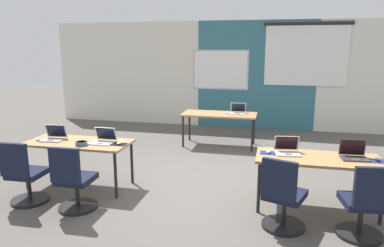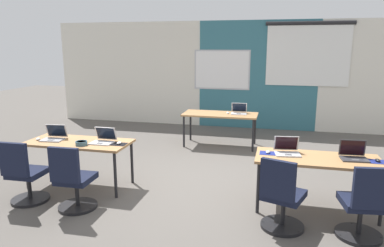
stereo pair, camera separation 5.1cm
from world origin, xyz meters
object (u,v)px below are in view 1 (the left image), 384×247
Objects in this scene: desk_far_center at (219,116)px; laptop_near_left_end at (53,137)px; laptop_near_right_end at (354,155)px; chair_near_right_end at (364,208)px; mouse_near_left_inner at (119,143)px; desk_near_left at (79,145)px; chair_near_left_end at (25,178)px; chair_near_left_inner at (74,184)px; desk_near_right at (318,162)px; laptop_near_right_inner at (287,150)px; mouse_near_right_inner at (268,152)px; laptop_near_left_inner at (103,140)px; mouse_far_right at (227,113)px; mouse_near_left_end at (38,139)px; snack_bowl at (81,143)px; laptop_far_right at (238,111)px; chair_near_right_inner at (283,200)px; mouse_near_right_end at (378,160)px.

laptop_near_left_end reaches higher than desk_far_center.
chair_near_right_end is at bearing -94.90° from laptop_near_right_end.
laptop_near_right_end reaches higher than chair_near_right_end.
desk_near_left is at bearing 179.18° from mouse_near_left_inner.
chair_near_left_end is 0.78m from chair_near_left_inner.
laptop_near_right_inner is at bearing 166.85° from desk_near_right.
laptop_near_left_inner reaches higher than mouse_near_right_inner.
mouse_far_right is at bearing 55.87° from desk_near_left.
chair_near_left_end is (0.26, -0.68, -0.36)m from mouse_near_left_end.
chair_near_left_end is at bearing -69.35° from mouse_near_left_end.
chair_near_right_end is 3.83m from snack_bowl.
laptop_near_right_end reaches higher than laptop_far_right.
laptop_near_right_inner is at bearing 5.42° from snack_bowl.
chair_near_left_end is at bearing -134.71° from snack_bowl.
laptop_near_right_end is 3.34m from laptop_far_right.
laptop_near_left_end is 4.37m from laptop_near_right_end.
mouse_near_left_end is at bearing 172.31° from snack_bowl.
mouse_near_right_inner reaches higher than mouse_near_left_end.
desk_far_center is at bearing -173.60° from mouse_far_right.
chair_near_right_inner reaches higher than mouse_near_right_inner.
laptop_far_right is (-2.07, 2.87, 0.03)m from mouse_near_right_end.
laptop_near_left_inner is 0.32m from snack_bowl.
chair_near_right_end is at bearing -7.74° from snack_bowl.
desk_near_right is 3.09m from laptop_near_left_inner.
mouse_near_left_end is 1.05× the size of mouse_near_right_inner.
laptop_near_left_inner is 3.25× the size of mouse_near_left_inner.
laptop_near_right_end is at bearing -171.01° from chair_near_left_end.
chair_near_right_end is 5.18× the size of snack_bowl.
chair_near_right_inner is at bearing 179.35° from chair_near_left_end.
laptop_near_right_end reaches higher than desk_near_left.
chair_near_right_inner is at bearing -144.45° from laptop_near_right_end.
chair_near_left_inner is at bearing -170.37° from laptop_near_right_inner.
mouse_near_left_inner is 0.29× the size of laptop_near_right_end.
laptop_near_left_end reaches higher than desk_near_right.
desk_near_left is 3.30m from desk_far_center.
mouse_far_right is (-2.03, 3.52, 0.36)m from chair_near_right_end.
desk_near_right is at bearing 1.06° from mouse_near_left_end.
chair_near_right_inner is (3.06, -0.69, -0.28)m from desk_near_left.
desk_far_center is 0.42m from laptop_far_right.
laptop_near_right_end reaches higher than mouse_near_left_inner.
chair_near_left_end is at bearing -6.88° from chair_near_right_end.
chair_near_right_end reaches higher than mouse_near_left_inner.
laptop_near_right_inner is 0.40× the size of chair_near_left_inner.
mouse_near_right_end is (1.36, -0.05, 0.00)m from mouse_near_right_inner.
laptop_near_right_inner is (3.51, 0.85, 0.39)m from chair_near_left_end.
chair_near_right_end is at bearing -15.17° from laptop_near_left_end.
laptop_far_right reaches higher than desk_near_right.
chair_near_left_inner is at bearing -6.06° from chair_near_right_end.
chair_near_left_inner reaches higher than desk_far_center.
mouse_near_right_inner is 0.11× the size of chair_near_left_inner.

